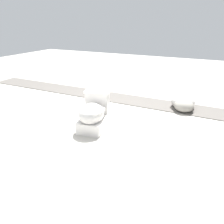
# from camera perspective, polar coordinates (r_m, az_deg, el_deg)

# --- Properties ---
(ground_plane) EXTENTS (14.00, 14.00, 0.00)m
(ground_plane) POSITION_cam_1_polar(r_m,az_deg,el_deg) (3.44, -3.29, -2.54)
(ground_plane) COLOR #B7B2A8
(gravel_strip) EXTENTS (0.56, 8.00, 0.01)m
(gravel_strip) POSITION_cam_1_polar(r_m,az_deg,el_deg) (4.25, 10.26, 2.28)
(gravel_strip) COLOR #605B56
(gravel_strip) RESTS_ON ground
(toilet) EXTENTS (0.70, 0.50, 0.52)m
(toilet) POSITION_cam_1_polar(r_m,az_deg,el_deg) (3.18, -4.88, -0.42)
(toilet) COLOR white
(toilet) RESTS_ON ground
(boulder_near) EXTENTS (0.47, 0.47, 0.20)m
(boulder_near) POSITION_cam_1_polar(r_m,az_deg,el_deg) (3.98, 18.28, 1.53)
(boulder_near) COLOR gray
(boulder_near) RESTS_ON ground
(boulder_far) EXTENTS (0.55, 0.56, 0.24)m
(boulder_far) POSITION_cam_1_polar(r_m,az_deg,el_deg) (4.14, 18.02, 2.58)
(boulder_far) COLOR #B7B2AD
(boulder_far) RESTS_ON ground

